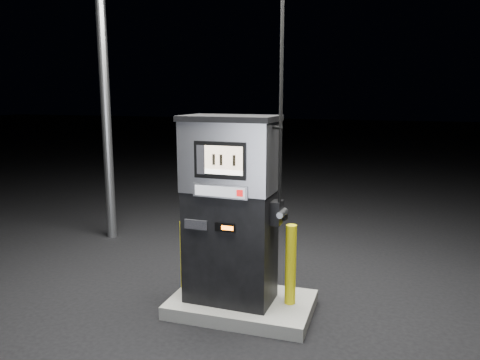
% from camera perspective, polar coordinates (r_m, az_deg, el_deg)
% --- Properties ---
extents(ground, '(80.00, 80.00, 0.00)m').
position_cam_1_polar(ground, '(5.60, 0.21, -15.63)').
color(ground, black).
rests_on(ground, ground).
extents(pump_island, '(1.60, 1.00, 0.15)m').
position_cam_1_polar(pump_island, '(5.56, 0.21, -14.93)').
color(pump_island, slate).
rests_on(pump_island, ground).
extents(fuel_dispenser, '(1.15, 0.65, 4.32)m').
position_cam_1_polar(fuel_dispenser, '(5.17, -1.16, -3.43)').
color(fuel_dispenser, black).
rests_on(fuel_dispenser, pump_island).
extents(bollard_left, '(0.12, 0.12, 0.83)m').
position_cam_1_polar(bollard_left, '(5.69, -6.74, -9.05)').
color(bollard_left, '#D9CB0C').
rests_on(bollard_left, pump_island).
extents(bollard_right, '(0.13, 0.13, 0.91)m').
position_cam_1_polar(bollard_right, '(5.28, 6.18, -10.22)').
color(bollard_right, '#D9CB0C').
rests_on(bollard_right, pump_island).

